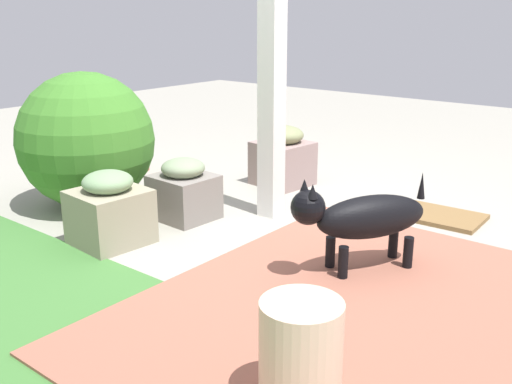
{
  "coord_description": "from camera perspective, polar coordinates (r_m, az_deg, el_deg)",
  "views": [
    {
      "loc": [
        -2.11,
        2.9,
        1.36
      ],
      "look_at": [
        0.08,
        0.18,
        0.29
      ],
      "focal_mm": 41.84,
      "sensor_mm": 36.0,
      "label": 1
    }
  ],
  "objects": [
    {
      "name": "ceramic_urn",
      "position": [
        2.15,
        4.29,
        -15.36
      ],
      "size": [
        0.29,
        0.29,
        0.41
      ],
      "primitive_type": "cylinder",
      "color": "beige",
      "rests_on": "ground"
    },
    {
      "name": "stone_planter_nearest",
      "position": [
        4.77,
        2.56,
        3.38
      ],
      "size": [
        0.45,
        0.42,
        0.48
      ],
      "color": "gray",
      "rests_on": "ground"
    },
    {
      "name": "brick_path",
      "position": [
        2.88,
        9.12,
        -11.13
      ],
      "size": [
        1.8,
        2.4,
        0.02
      ],
      "primitive_type": "cube",
      "color": "#9C5D49",
      "rests_on": "ground"
    },
    {
      "name": "porch_pillar",
      "position": [
        3.89,
        1.55,
        13.76
      ],
      "size": [
        0.14,
        0.14,
        2.26
      ],
      "primitive_type": "cube",
      "color": "white",
      "rests_on": "ground"
    },
    {
      "name": "round_shrub",
      "position": [
        4.36,
        -15.93,
        4.78
      ],
      "size": [
        0.95,
        0.95,
        0.95
      ],
      "primitive_type": "sphere",
      "color": "#3C7928",
      "rests_on": "ground"
    },
    {
      "name": "dog",
      "position": [
        3.19,
        10.1,
        -2.36
      ],
      "size": [
        0.54,
        0.73,
        0.54
      ],
      "color": "black",
      "rests_on": "ground"
    },
    {
      "name": "stone_planter_far",
      "position": [
        3.67,
        -13.81,
        -1.73
      ],
      "size": [
        0.43,
        0.44,
        0.45
      ],
      "color": "gray",
      "rests_on": "ground"
    },
    {
      "name": "stone_planter_mid",
      "position": [
        4.02,
        -6.91,
        0.12
      ],
      "size": [
        0.41,
        0.38,
        0.41
      ],
      "color": "gray",
      "rests_on": "ground"
    },
    {
      "name": "ground_plane",
      "position": [
        3.83,
        2.65,
        -3.68
      ],
      "size": [
        12.0,
        12.0,
        0.0
      ],
      "primitive_type": "plane",
      "color": "#9C998C"
    },
    {
      "name": "terracotta_pot_tall",
      "position": [
        5.31,
        -11.67,
        4.11
      ],
      "size": [
        0.26,
        0.26,
        0.55
      ],
      "color": "#B56145",
      "rests_on": "ground"
    },
    {
      "name": "doormat",
      "position": [
        4.24,
        16.59,
        -2.11
      ],
      "size": [
        0.66,
        0.42,
        0.03
      ],
      "primitive_type": "cube",
      "rotation": [
        0.0,
        0.0,
        0.04
      ],
      "color": "olive",
      "rests_on": "ground"
    }
  ]
}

